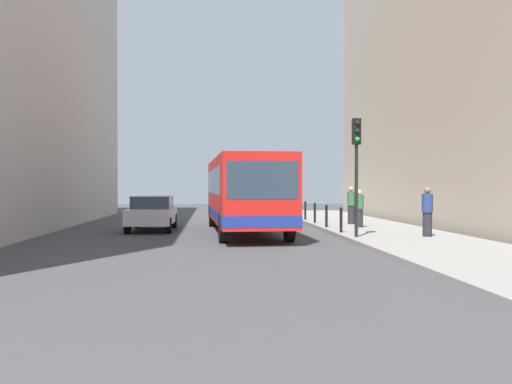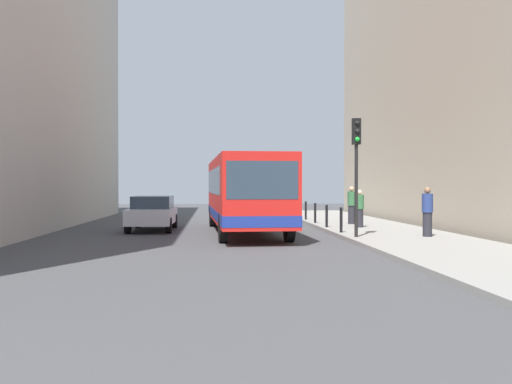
% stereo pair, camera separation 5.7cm
% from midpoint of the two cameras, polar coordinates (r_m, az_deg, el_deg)
% --- Properties ---
extents(ground_plane, '(80.00, 80.00, 0.00)m').
position_cam_midpoint_polar(ground_plane, '(20.62, -0.48, -4.72)').
color(ground_plane, '#424244').
extents(sidewalk, '(4.40, 40.00, 0.15)m').
position_cam_midpoint_polar(sidewalk, '(21.66, 13.96, -4.28)').
color(sidewalk, gray).
rests_on(sidewalk, ground).
extents(building_right, '(7.00, 32.00, 16.93)m').
position_cam_midpoint_polar(building_right, '(28.44, 23.44, 13.88)').
color(building_right, '#B2A38C').
rests_on(building_right, ground).
extents(bus, '(3.03, 11.12, 3.00)m').
position_cam_midpoint_polar(bus, '(23.29, -1.25, 0.14)').
color(bus, red).
rests_on(bus, ground).
extents(car_beside_bus, '(1.89, 4.42, 1.48)m').
position_cam_midpoint_polar(car_beside_bus, '(24.94, -10.36, -2.00)').
color(car_beside_bus, silver).
rests_on(car_beside_bus, ground).
extents(traffic_light, '(0.28, 0.33, 4.10)m').
position_cam_midpoint_polar(traffic_light, '(20.07, 9.92, 3.71)').
color(traffic_light, black).
rests_on(traffic_light, sidewalk).
extents(bollard_near, '(0.11, 0.11, 0.95)m').
position_cam_midpoint_polar(bollard_near, '(21.91, 8.41, -2.77)').
color(bollard_near, black).
rests_on(bollard_near, sidewalk).
extents(bollard_mid, '(0.11, 0.11, 0.95)m').
position_cam_midpoint_polar(bollard_mid, '(24.61, 6.98, -2.40)').
color(bollard_mid, black).
rests_on(bollard_mid, sidewalk).
extents(bollard_far, '(0.11, 0.11, 0.95)m').
position_cam_midpoint_polar(bollard_far, '(27.32, 5.83, -2.09)').
color(bollard_far, black).
rests_on(bollard_far, sidewalk).
extents(bollard_farthest, '(0.11, 0.11, 0.95)m').
position_cam_midpoint_polar(bollard_farthest, '(30.05, 4.89, -1.85)').
color(bollard_farthest, black).
rests_on(bollard_farthest, sidewalk).
extents(pedestrian_near_signal, '(0.38, 0.38, 1.73)m').
position_cam_midpoint_polar(pedestrian_near_signal, '(20.80, 16.65, -1.90)').
color(pedestrian_near_signal, '#26262D').
rests_on(pedestrian_near_signal, sidewalk).
extents(pedestrian_mid_sidewalk, '(0.38, 0.38, 1.60)m').
position_cam_midpoint_polar(pedestrian_mid_sidewalk, '(24.75, 10.20, -1.65)').
color(pedestrian_mid_sidewalk, '#26262D').
rests_on(pedestrian_mid_sidewalk, sidewalk).
extents(pedestrian_far_sidewalk, '(0.38, 0.38, 1.74)m').
position_cam_midpoint_polar(pedestrian_far_sidewalk, '(26.82, 9.42, -1.31)').
color(pedestrian_far_sidewalk, '#26262D').
rests_on(pedestrian_far_sidewalk, sidewalk).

